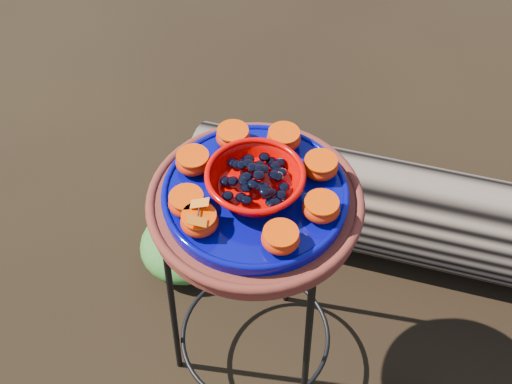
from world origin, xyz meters
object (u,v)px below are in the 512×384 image
at_px(cobalt_plate, 255,195).
at_px(plant_stand, 255,296).
at_px(red_bowl, 255,182).
at_px(terracotta_saucer, 255,204).
at_px(driftwood_log, 452,222).

bearing_deg(cobalt_plate, plant_stand, 0.00).
bearing_deg(red_bowl, plant_stand, 0.00).
height_order(terracotta_saucer, red_bowl, red_bowl).
height_order(plant_stand, red_bowl, red_bowl).
bearing_deg(terracotta_saucer, cobalt_plate, 0.00).
height_order(terracotta_saucer, cobalt_plate, cobalt_plate).
height_order(plant_stand, cobalt_plate, cobalt_plate).
xyz_separation_m(plant_stand, terracotta_saucer, (0.00, 0.00, 0.37)).
height_order(red_bowl, driftwood_log, red_bowl).
bearing_deg(terracotta_saucer, plant_stand, 0.00).
relative_size(red_bowl, driftwood_log, 0.11).
distance_m(terracotta_saucer, driftwood_log, 0.91).
height_order(cobalt_plate, driftwood_log, cobalt_plate).
xyz_separation_m(plant_stand, red_bowl, (0.00, 0.00, 0.44)).
distance_m(plant_stand, red_bowl, 0.44).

